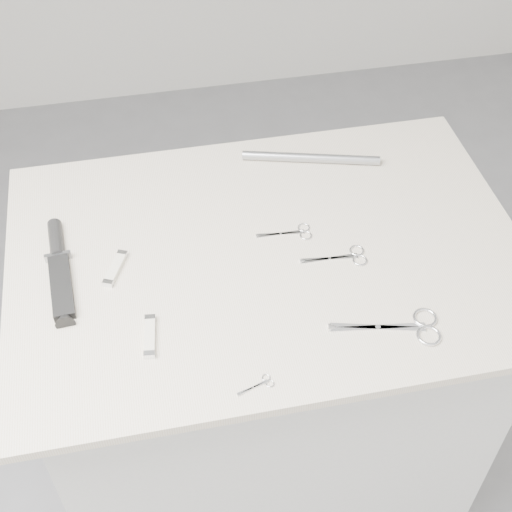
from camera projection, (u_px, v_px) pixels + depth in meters
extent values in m
cube|color=gray|center=(264.00, 474.00, 2.05)|extent=(4.00, 4.00, 0.01)
cube|color=silver|center=(266.00, 385.00, 1.72)|extent=(0.90, 0.60, 0.90)
cube|color=beige|center=(268.00, 254.00, 1.39)|extent=(1.00, 0.70, 0.02)
cube|color=silver|center=(378.00, 327.00, 1.25)|extent=(0.17, 0.06, 0.00)
cylinder|color=silver|center=(378.00, 327.00, 1.25)|extent=(0.01, 0.01, 0.00)
torus|color=silver|center=(425.00, 318.00, 1.26)|extent=(0.04, 0.04, 0.01)
torus|color=silver|center=(429.00, 336.00, 1.23)|extent=(0.04, 0.04, 0.01)
cube|color=silver|center=(329.00, 259.00, 1.36)|extent=(0.11, 0.02, 0.00)
cylinder|color=silver|center=(329.00, 258.00, 1.36)|extent=(0.01, 0.01, 0.00)
torus|color=silver|center=(357.00, 251.00, 1.38)|extent=(0.03, 0.03, 0.00)
torus|color=silver|center=(360.00, 260.00, 1.36)|extent=(0.03, 0.03, 0.00)
cube|color=silver|center=(281.00, 234.00, 1.41)|extent=(0.10, 0.02, 0.00)
cylinder|color=silver|center=(281.00, 234.00, 1.41)|extent=(0.01, 0.01, 0.00)
torus|color=silver|center=(304.00, 228.00, 1.42)|extent=(0.03, 0.03, 0.00)
torus|color=silver|center=(306.00, 235.00, 1.41)|extent=(0.03, 0.03, 0.00)
cube|color=silver|center=(253.00, 388.00, 1.16)|extent=(0.06, 0.02, 0.00)
cylinder|color=silver|center=(253.00, 387.00, 1.16)|extent=(0.00, 0.00, 0.00)
torus|color=silver|center=(266.00, 378.00, 1.18)|extent=(0.02, 0.02, 0.00)
torus|color=silver|center=(270.00, 384.00, 1.17)|extent=(0.02, 0.02, 0.00)
cube|color=black|center=(61.00, 286.00, 1.30)|extent=(0.05, 0.16, 0.02)
cube|color=#96999E|center=(58.00, 256.00, 1.36)|extent=(0.06, 0.01, 0.02)
cylinder|color=black|center=(56.00, 239.00, 1.39)|extent=(0.04, 0.10, 0.03)
cube|color=beige|center=(115.00, 268.00, 1.34)|extent=(0.05, 0.09, 0.01)
cube|color=silver|center=(123.00, 254.00, 1.37)|extent=(0.02, 0.02, 0.01)
cube|color=silver|center=(108.00, 283.00, 1.31)|extent=(0.02, 0.02, 0.01)
cube|color=beige|center=(150.00, 336.00, 1.23)|extent=(0.03, 0.09, 0.01)
cube|color=silver|center=(150.00, 318.00, 1.26)|extent=(0.02, 0.01, 0.01)
cube|color=silver|center=(149.00, 355.00, 1.20)|extent=(0.02, 0.01, 0.01)
cylinder|color=#96999E|center=(311.00, 158.00, 1.56)|extent=(0.30, 0.10, 0.02)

